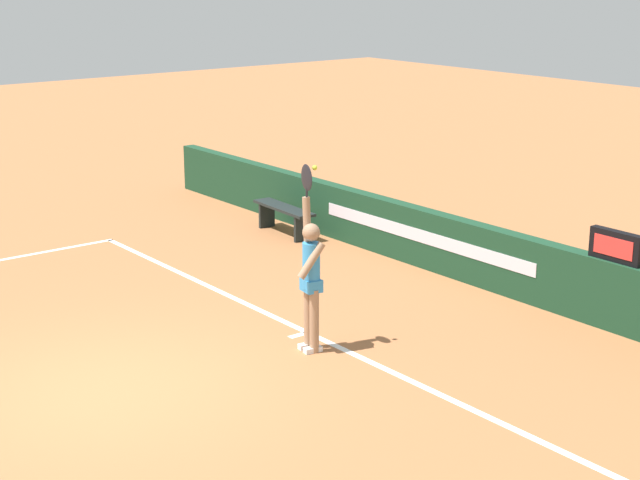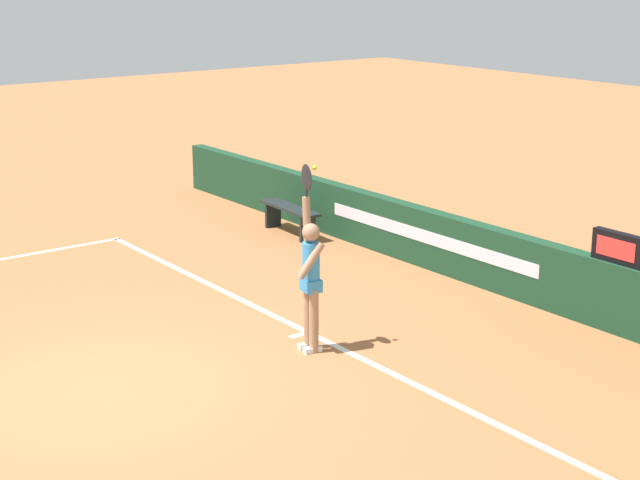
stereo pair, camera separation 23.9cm
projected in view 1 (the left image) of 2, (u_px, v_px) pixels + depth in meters
The scene contains 7 objects.
ground_plane at pixel (108, 389), 11.61m from camera, with size 60.00×60.00×0.00m, color #A2643B.
court_lines at pixel (136, 381), 11.83m from camera, with size 11.87×5.32×0.00m.
back_wall at pixel (480, 255), 15.24m from camera, with size 17.41×0.26×0.96m.
speed_display at pixel (616, 246), 13.22m from camera, with size 0.79×0.14×0.42m.
tennis_player at pixel (311, 276), 12.50m from camera, with size 0.46×0.40×2.45m.
tennis_ball at pixel (315, 168), 12.21m from camera, with size 0.06×0.06×0.06m.
courtside_bench_near at pixel (284, 213), 18.12m from camera, with size 1.60×0.45×0.52m.
Camera 1 is at (9.96, -4.64, 4.84)m, focal length 55.40 mm.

